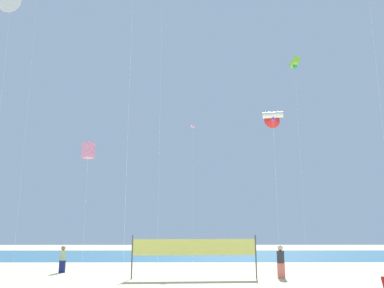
{
  "coord_description": "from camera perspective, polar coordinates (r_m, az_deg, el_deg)",
  "views": [
    {
      "loc": [
        -0.54,
        -14.97,
        2.7
      ],
      "look_at": [
        -0.33,
        11.47,
        8.42
      ],
      "focal_mm": 37.19,
      "sensor_mm": 36.0,
      "label": 1
    }
  ],
  "objects": [
    {
      "name": "kite_pink_diamond",
      "position": [
        33.31,
        0.18,
        1.59
      ],
      "size": [
        0.48,
        0.48,
        11.34
      ],
      "color": "silver",
      "rests_on": "ground"
    },
    {
      "name": "ocean_band",
      "position": [
        45.11,
        0.25,
        -15.63
      ],
      "size": [
        120.0,
        20.0,
        0.01
      ],
      "primitive_type": "cube",
      "color": "teal",
      "rests_on": "ground"
    },
    {
      "name": "kite_red_delta",
      "position": [
        28.66,
        11.56,
        3.46
      ],
      "size": [
        1.2,
        0.61,
        10.9
      ],
      "color": "silver",
      "rests_on": "ground"
    },
    {
      "name": "volleyball_net",
      "position": [
        23.58,
        0.39,
        -14.81
      ],
      "size": [
        7.18,
        0.57,
        2.4
      ],
      "color": "#4C4C51",
      "rests_on": "ground"
    },
    {
      "name": "beachgoer_sage_shirt",
      "position": [
        28.07,
        -18.05,
        -15.31
      ],
      "size": [
        0.38,
        0.38,
        1.68
      ],
      "rotation": [
        0.0,
        0.0,
        4.42
      ],
      "color": "navy",
      "rests_on": "ground"
    },
    {
      "name": "beachgoer_charcoal_shirt",
      "position": [
        24.31,
        12.6,
        -15.99
      ],
      "size": [
        0.42,
        0.42,
        1.83
      ],
      "rotation": [
        0.0,
        0.0,
        4.91
      ],
      "color": "#EA7260",
      "rests_on": "ground"
    },
    {
      "name": "kite_lime_tube",
      "position": [
        36.01,
        14.53,
        11.17
      ],
      "size": [
        0.64,
        1.24,
        17.13
      ],
      "color": "silver",
      "rests_on": "ground"
    },
    {
      "name": "kite_magenta_diamond",
      "position": [
        37.32,
        -21.33,
        18.27
      ],
      "size": [
        0.88,
        0.88,
        21.84
      ],
      "color": "silver",
      "rests_on": "ground"
    },
    {
      "name": "kite_pink_box",
      "position": [
        25.22,
        -14.63,
        -0.92
      ],
      "size": [
        0.84,
        0.84,
        7.95
      ],
      "color": "silver",
      "rests_on": "ground"
    },
    {
      "name": "kite_white_delta",
      "position": [
        33.23,
        -24.5,
        17.94
      ],
      "size": [
        1.81,
        0.51,
        19.7
      ],
      "color": "silver",
      "rests_on": "ground"
    },
    {
      "name": "kite_white_tube",
      "position": [
        26.24,
        11.53,
        4.0
      ],
      "size": [
        1.36,
        0.7,
        10.16
      ],
      "color": "silver",
      "rests_on": "ground"
    },
    {
      "name": "kite_cyan_diamond",
      "position": [
        27.17,
        24.12,
        18.14
      ],
      "size": [
        0.75,
        0.75,
        16.55
      ],
      "color": "silver",
      "rests_on": "ground"
    }
  ]
}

